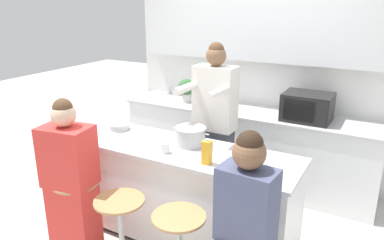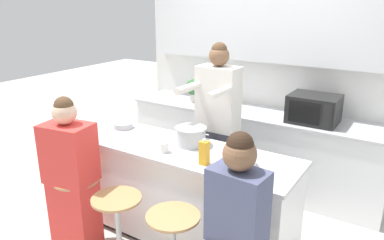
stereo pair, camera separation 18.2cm
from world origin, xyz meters
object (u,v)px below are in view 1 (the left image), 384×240
Objects in this scene: bar_stool_leftmost at (78,211)px; person_cooking at (214,132)px; bar_stool_center_left at (121,231)px; fruit_bowl at (119,127)px; person_seated_near at (245,239)px; microwave at (307,107)px; potted_plant at (187,88)px; person_wrapped_blanket at (71,183)px; kitchen_island at (188,196)px; juice_carton at (207,152)px; coffee_cup_near at (165,148)px; cooking_pot at (191,136)px.

person_cooking is (0.75, 1.14, 0.50)m from bar_stool_leftmost.
bar_stool_center_left is 1.11m from fruit_bowl.
person_seated_near reaches higher than microwave.
person_seated_near reaches higher than potted_plant.
person_wrapped_blanket is (-0.00, -0.05, 0.29)m from bar_stool_leftmost.
fruit_bowl is at bearing -92.54° from potted_plant.
person_wrapped_blanket is 1.00× the size of person_seated_near.
kitchen_island is 6.75× the size of potted_plant.
juice_carton reaches higher than fruit_bowl.
bar_stool_center_left is 0.93m from juice_carton.
microwave reaches higher than bar_stool_leftmost.
bar_stool_leftmost is at bearing -122.57° from person_cooking.
bar_stool_center_left is 6.05× the size of coffee_cup_near.
coffee_cup_near is at bearing -21.18° from fruit_bowl.
person_cooking is 0.94m from fruit_bowl.
microwave is at bearing 74.38° from juice_carton.
person_wrapped_blanket is 6.77× the size of juice_carton.
person_wrapped_blanket is 2.81× the size of microwave.
kitchen_island is 2.94× the size of bar_stool_center_left.
coffee_cup_near is at bearing -66.55° from potted_plant.
person_wrapped_blanket is 0.80m from fruit_bowl.
microwave is at bearing 52.47° from bar_stool_leftmost.
kitchen_island is 1.39× the size of person_wrapped_blanket.
potted_plant is at bearing 124.65° from juice_carton.
person_seated_near is 7.29× the size of fruit_bowl.
juice_carton is (1.13, -0.30, 0.07)m from fruit_bowl.
person_cooking is 1.07m from microwave.
potted_plant is (-0.02, 1.95, 0.70)m from bar_stool_leftmost.
person_seated_near is 1.81m from fruit_bowl.
bar_stool_leftmost is at bearing -177.21° from person_seated_near.
bar_stool_leftmost is 6.05× the size of coffee_cup_near.
kitchen_island is 3.90× the size of microwave.
kitchen_island is at bearing -86.63° from person_cooking.
person_wrapped_blanket reaches higher than fruit_bowl.
person_seated_near reaches higher than bar_stool_center_left.
cooking_pot is at bearing 136.87° from juice_carton.
coffee_cup_near reaches higher than bar_stool_leftmost.
fruit_bowl is (-0.82, 0.02, -0.05)m from cooking_pot.
kitchen_island is at bearing -59.68° from potted_plant.
bar_stool_center_left is 0.38× the size of person_cooking.
kitchen_island is at bearing 29.52° from person_wrapped_blanket.
kitchen_island is at bearing -8.29° from fruit_bowl.
microwave is 1.49m from potted_plant.
person_wrapped_blanket is 2.48m from microwave.
microwave reaches higher than juice_carton.
bar_stool_center_left is 0.60m from person_wrapped_blanket.
fruit_bowl is 1.76× the size of coffee_cup_near.
person_seated_near is 6.78× the size of juice_carton.
bar_stool_leftmost is 1.28m from juice_carton.
bar_stool_leftmost is at bearing -143.48° from kitchen_island.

